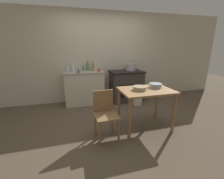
{
  "coord_description": "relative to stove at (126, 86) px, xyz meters",
  "views": [
    {
      "loc": [
        -0.9,
        -2.83,
        1.59
      ],
      "look_at": [
        0.0,
        0.46,
        0.6
      ],
      "focal_mm": 24.0,
      "sensor_mm": 36.0,
      "label": 1
    }
  ],
  "objects": [
    {
      "name": "bottle_left",
      "position": [
        -1.09,
        0.21,
        0.58
      ],
      "size": [
        0.07,
        0.07,
        0.29
      ],
      "color": "#517F5B",
      "rests_on": "counter_cabinet"
    },
    {
      "name": "wall_back",
      "position": [
        -0.65,
        0.34,
        0.83
      ],
      "size": [
        8.0,
        0.07,
        2.55
      ],
      "color": "beige",
      "rests_on": "ground_plane"
    },
    {
      "name": "flour_sack",
      "position": [
        0.16,
        -0.47,
        -0.3
      ],
      "size": [
        0.22,
        0.16,
        0.31
      ],
      "primitive_type": "cube",
      "color": "beige",
      "rests_on": "ground_plane"
    },
    {
      "name": "bottle_far_left",
      "position": [
        -1.5,
        0.17,
        0.58
      ],
      "size": [
        0.07,
        0.07,
        0.27
      ],
      "color": "silver",
      "rests_on": "counter_cabinet"
    },
    {
      "name": "cup_center_right",
      "position": [
        -1.38,
        -0.13,
        0.52
      ],
      "size": [
        0.07,
        0.07,
        0.09
      ],
      "primitive_type": "cylinder",
      "color": "#4C6B99",
      "rests_on": "counter_cabinet"
    },
    {
      "name": "chair",
      "position": [
        -1.03,
        -1.72,
        0.01
      ],
      "size": [
        0.42,
        0.42,
        0.85
      ],
      "rotation": [
        0.0,
        0.0,
        0.06
      ],
      "color": "olive",
      "rests_on": "ground_plane"
    },
    {
      "name": "stock_pot",
      "position": [
        0.15,
        0.06,
        0.55
      ],
      "size": [
        0.29,
        0.29,
        0.22
      ],
      "color": "#A8A8AD",
      "rests_on": "stove"
    },
    {
      "name": "bottle_mid_left",
      "position": [
        -0.95,
        0.15,
        0.57
      ],
      "size": [
        0.06,
        0.06,
        0.26
      ],
      "color": "olive",
      "rests_on": "counter_cabinet"
    },
    {
      "name": "stove",
      "position": [
        0.0,
        0.0,
        0.0
      ],
      "size": [
        0.95,
        0.65,
        0.9
      ],
      "color": "#38332D",
      "rests_on": "ground_plane"
    },
    {
      "name": "cup_mid_right",
      "position": [
        -0.82,
        -0.05,
        0.52
      ],
      "size": [
        0.07,
        0.07,
        0.09
      ],
      "primitive_type": "cylinder",
      "color": "#B74C42",
      "rests_on": "counter_cabinet"
    },
    {
      "name": "bottle_center",
      "position": [
        -1.64,
        0.23,
        0.54
      ],
      "size": [
        0.08,
        0.08,
        0.18
      ],
      "color": "silver",
      "rests_on": "counter_cabinet"
    },
    {
      "name": "ground_plane",
      "position": [
        -0.65,
        -1.24,
        -0.45
      ],
      "size": [
        14.0,
        14.0,
        0.0
      ],
      "primitive_type": "plane",
      "color": "brown"
    },
    {
      "name": "work_table",
      "position": [
        -0.21,
        -1.62,
        0.22
      ],
      "size": [
        0.98,
        0.69,
        0.8
      ],
      "color": "#997047",
      "rests_on": "ground_plane"
    },
    {
      "name": "mixing_bowl_large",
      "position": [
        0.04,
        -1.53,
        0.39
      ],
      "size": [
        0.25,
        0.25,
        0.08
      ],
      "color": "#93A8B2",
      "rests_on": "work_table"
    },
    {
      "name": "mixing_bowl_small",
      "position": [
        -0.34,
        -1.61,
        0.39
      ],
      "size": [
        0.26,
        0.26,
        0.07
      ],
      "color": "tan",
      "rests_on": "work_table"
    },
    {
      "name": "counter_cabinet",
      "position": [
        -1.23,
        0.06,
        0.01
      ],
      "size": [
        1.09,
        0.53,
        0.92
      ],
      "color": "beige",
      "rests_on": "ground_plane"
    },
    {
      "name": "bottle_center_left",
      "position": [
        -1.23,
        0.15,
        0.54
      ],
      "size": [
        0.06,
        0.06,
        0.17
      ],
      "color": "#517F5B",
      "rests_on": "counter_cabinet"
    }
  ]
}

